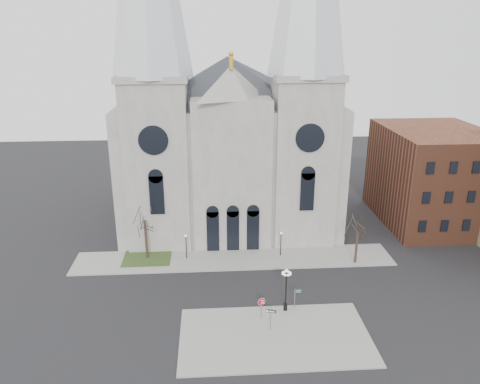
{
  "coord_description": "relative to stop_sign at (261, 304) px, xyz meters",
  "views": [
    {
      "loc": [
        -2.8,
        -41.97,
        27.68
      ],
      "look_at": [
        0.55,
        8.0,
        10.1
      ],
      "focal_mm": 35.0,
      "sensor_mm": 36.0,
      "label": 1
    }
  ],
  "objects": [
    {
      "name": "cathedral",
      "position": [
        -2.02,
        24.93,
        16.66
      ],
      "size": [
        33.0,
        26.66,
        54.0
      ],
      "color": "gray",
      "rests_on": "ground"
    },
    {
      "name": "sidewalk_near",
      "position": [
        0.98,
        -2.92,
        -1.75
      ],
      "size": [
        18.0,
        10.0,
        0.14
      ],
      "primitive_type": "cube",
      "color": "gray",
      "rests_on": "ground"
    },
    {
      "name": "one_way_sign",
      "position": [
        0.7,
        -1.81,
        -0.16
      ],
      "size": [
        0.96,
        0.33,
        2.26
      ],
      "rotation": [
        0.0,
        0.0,
        -0.3
      ],
      "color": "slate",
      "rests_on": "sidewalk_near"
    },
    {
      "name": "sidewalk_far",
      "position": [
        -2.02,
        13.08,
        -1.75
      ],
      "size": [
        40.0,
        6.0,
        0.14
      ],
      "primitive_type": "cube",
      "color": "gray",
      "rests_on": "ground"
    },
    {
      "name": "street_name_sign",
      "position": [
        3.71,
        1.58,
        -0.34
      ],
      "size": [
        0.73,
        0.09,
        2.28
      ],
      "rotation": [
        0.0,
        0.0,
        -0.0
      ],
      "color": "slate",
      "rests_on": "sidewalk_near"
    },
    {
      "name": "stop_sign",
      "position": [
        0.0,
        0.0,
        0.0
      ],
      "size": [
        0.84,
        0.1,
        2.34
      ],
      "rotation": [
        0.0,
        0.0,
        -0.08
      ],
      "color": "slate",
      "rests_on": "sidewalk_near"
    },
    {
      "name": "tree_right",
      "position": [
        12.98,
        11.08,
        2.65
      ],
      "size": [
        3.2,
        3.2,
        6.0
      ],
      "color": "black",
      "rests_on": "ground"
    },
    {
      "name": "ped_lamp_right",
      "position": [
        3.98,
        13.58,
        0.51
      ],
      "size": [
        0.32,
        0.32,
        3.26
      ],
      "color": "black",
      "rests_on": "sidewalk_far"
    },
    {
      "name": "globe_lamp",
      "position": [
        2.64,
        1.28,
        1.3
      ],
      "size": [
        1.2,
        1.2,
        4.74
      ],
      "rotation": [
        0.0,
        0.0,
        0.19
      ],
      "color": "black",
      "rests_on": "sidewalk_near"
    },
    {
      "name": "tree_left",
      "position": [
        -13.02,
        14.08,
        3.76
      ],
      "size": [
        3.2,
        3.2,
        7.5
      ],
      "color": "black",
      "rests_on": "ground"
    },
    {
      "name": "grass_patch",
      "position": [
        -13.02,
        14.08,
        -1.73
      ],
      "size": [
        6.0,
        5.0,
        0.18
      ],
      "primitive_type": "cube",
      "color": "#293F1B",
      "rests_on": "ground"
    },
    {
      "name": "ped_lamp_left",
      "position": [
        -8.02,
        13.58,
        0.51
      ],
      "size": [
        0.32,
        0.32,
        3.26
      ],
      "color": "black",
      "rests_on": "sidewalk_far"
    },
    {
      "name": "bg_building_brick",
      "position": [
        27.98,
        24.08,
        5.18
      ],
      "size": [
        14.0,
        18.0,
        14.0
      ],
      "primitive_type": "cube",
      "color": "brown",
      "rests_on": "ground"
    },
    {
      "name": "ground",
      "position": [
        -2.02,
        2.08,
        -1.82
      ],
      "size": [
        160.0,
        160.0,
        0.0
      ],
      "primitive_type": "plane",
      "color": "black",
      "rests_on": "ground"
    }
  ]
}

